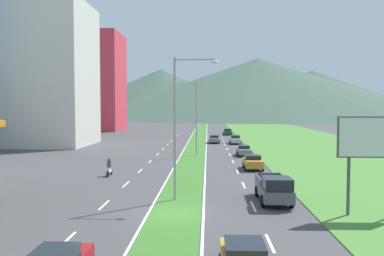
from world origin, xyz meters
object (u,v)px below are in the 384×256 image
at_px(motorcycle_rider, 109,168).
at_px(street_lamp_near, 179,119).
at_px(car_1, 244,150).
at_px(pickup_truck_0, 274,189).
at_px(car_2, 253,162).
at_px(car_4, 214,139).
at_px(street_lamp_mid, 194,113).
at_px(car_0, 235,139).
at_px(billboard_roadside, 374,142).
at_px(car_6, 228,132).

bearing_deg(motorcycle_rider, street_lamp_near, -143.16).
bearing_deg(car_1, street_lamp_near, -14.58).
xyz_separation_m(car_1, pickup_truck_0, (-0.29, -27.24, 0.24)).
height_order(car_1, pickup_truck_0, pickup_truck_0).
distance_m(car_2, car_4, 31.68).
relative_size(car_4, motorcycle_rider, 2.17).
distance_m(street_lamp_mid, car_4, 20.52).
distance_m(car_4, pickup_truck_0, 46.83).
height_order(car_1, car_2, car_2).
bearing_deg(pickup_truck_0, street_lamp_mid, -166.28).
xyz_separation_m(car_0, car_1, (-0.04, -18.17, -0.04)).
height_order(street_lamp_near, pickup_truck_0, street_lamp_near).
xyz_separation_m(car_2, pickup_truck_0, (-0.19, -15.24, 0.20)).
height_order(billboard_roadside, car_4, billboard_roadside).
distance_m(car_2, car_6, 53.23).
bearing_deg(car_4, car_0, 71.06).
height_order(car_0, car_1, car_0).
bearing_deg(car_6, billboard_roadside, 4.33).
relative_size(pickup_truck_0, motorcycle_rider, 2.70).
relative_size(street_lamp_near, car_2, 2.56).
bearing_deg(street_lamp_mid, car_4, 80.88).
distance_m(car_0, car_6, 23.06).
distance_m(billboard_roadside, pickup_truck_0, 7.36).
bearing_deg(car_6, car_0, 0.65).
relative_size(car_0, pickup_truck_0, 0.88).
height_order(street_lamp_mid, car_1, street_lamp_mid).
height_order(car_4, motorcycle_rider, motorcycle_rider).
xyz_separation_m(car_6, pickup_truck_0, (-0.07, -68.46, 0.23)).
bearing_deg(car_4, motorcycle_rider, -16.58).
relative_size(street_lamp_near, pickup_truck_0, 1.89).
bearing_deg(street_lamp_mid, car_2, -60.11).
height_order(car_2, motorcycle_rider, motorcycle_rider).
relative_size(street_lamp_near, car_4, 2.36).
xyz_separation_m(car_1, car_2, (-0.10, -12.00, 0.05)).
height_order(car_1, car_4, car_4).
bearing_deg(pickup_truck_0, street_lamp_near, -93.34).
xyz_separation_m(car_1, motorcycle_rider, (-14.53, -16.77, 0.00)).
bearing_deg(car_4, street_lamp_mid, -9.12).
distance_m(street_lamp_near, car_4, 46.70).
distance_m(billboard_roadside, car_2, 19.67).
height_order(street_lamp_mid, car_4, street_lamp_mid).
bearing_deg(car_6, street_lamp_near, -5.67).
xyz_separation_m(car_6, motorcycle_rider, (-14.31, -57.99, -0.01)).
xyz_separation_m(car_2, car_6, (-0.13, 53.23, -0.03)).
bearing_deg(motorcycle_rider, car_0, -22.64).
height_order(street_lamp_mid, billboard_roadside, street_lamp_mid).
bearing_deg(car_1, car_6, -179.69).
bearing_deg(billboard_roadside, street_lamp_mid, 111.73).
height_order(billboard_roadside, motorcycle_rider, billboard_roadside).
height_order(car_0, car_4, car_0).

